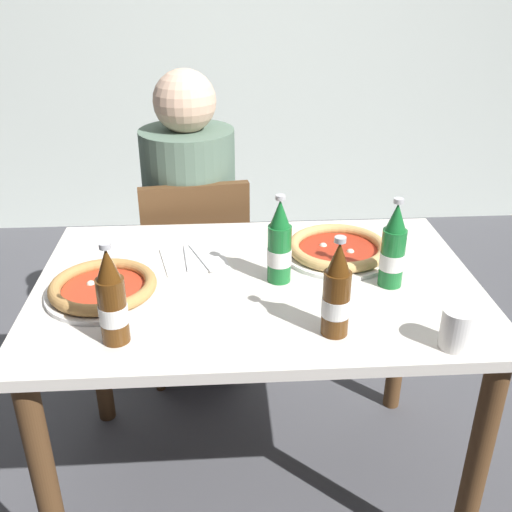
{
  "coord_description": "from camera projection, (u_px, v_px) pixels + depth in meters",
  "views": [
    {
      "loc": [
        -0.09,
        -1.41,
        1.53
      ],
      "look_at": [
        0.0,
        0.05,
        0.8
      ],
      "focal_mm": 41.57,
      "sensor_mm": 36.0,
      "label": 1
    }
  ],
  "objects": [
    {
      "name": "paper_cup",
      "position": [
        457.0,
        329.0,
        1.32
      ],
      "size": [
        0.07,
        0.07,
        0.09
      ],
      "primitive_type": "cylinder",
      "color": "white",
      "rests_on": "dining_table_main"
    },
    {
      "name": "napkin_with_cutlery",
      "position": [
        194.0,
        259.0,
        1.73
      ],
      "size": [
        0.21,
        0.21,
        0.01
      ],
      "color": "white",
      "rests_on": "dining_table_main"
    },
    {
      "name": "diner_seated",
      "position": [
        192.0,
        237.0,
        2.27
      ],
      "size": [
        0.34,
        0.34,
        1.21
      ],
      "color": "#2D3342",
      "rests_on": "ground_plane"
    },
    {
      "name": "beer_bottle_extra",
      "position": [
        112.0,
        301.0,
        1.32
      ],
      "size": [
        0.07,
        0.07,
        0.25
      ],
      "color": "#512D0F",
      "rests_on": "dining_table_main"
    },
    {
      "name": "dining_table_main",
      "position": [
        257.0,
        316.0,
        1.67
      ],
      "size": [
        1.2,
        0.8,
        0.75
      ],
      "color": "silver",
      "rests_on": "ground_plane"
    },
    {
      "name": "chair_behind_table",
      "position": [
        195.0,
        266.0,
        2.27
      ],
      "size": [
        0.45,
        0.45,
        0.85
      ],
      "rotation": [
        0.0,
        0.0,
        3.28
      ],
      "color": "brown",
      "rests_on": "ground_plane"
    },
    {
      "name": "ground_plane",
      "position": [
        257.0,
        479.0,
        1.95
      ],
      "size": [
        8.0,
        8.0,
        0.0
      ],
      "primitive_type": "plane",
      "color": "#4C4C51"
    },
    {
      "name": "beer_bottle_left",
      "position": [
        280.0,
        246.0,
        1.57
      ],
      "size": [
        0.07,
        0.07,
        0.25
      ],
      "color": "#196B2D",
      "rests_on": "dining_table_main"
    },
    {
      "name": "back_wall_tiled",
      "position": [
        232.0,
        7.0,
        3.34
      ],
      "size": [
        7.0,
        0.1,
        2.6
      ],
      "primitive_type": "cube",
      "color": "silver",
      "rests_on": "ground_plane"
    },
    {
      "name": "beer_bottle_right",
      "position": [
        393.0,
        250.0,
        1.55
      ],
      "size": [
        0.07,
        0.07,
        0.25
      ],
      "color": "#196B2D",
      "rests_on": "dining_table_main"
    },
    {
      "name": "pizza_margherita_near",
      "position": [
        338.0,
        249.0,
        1.75
      ],
      "size": [
        0.32,
        0.32,
        0.04
      ],
      "color": "white",
      "rests_on": "dining_table_main"
    },
    {
      "name": "beer_bottle_center",
      "position": [
        337.0,
        294.0,
        1.34
      ],
      "size": [
        0.07,
        0.07,
        0.25
      ],
      "color": "#512D0F",
      "rests_on": "dining_table_main"
    },
    {
      "name": "pizza_marinara_far",
      "position": [
        103.0,
        288.0,
        1.54
      ],
      "size": [
        0.3,
        0.3,
        0.04
      ],
      "color": "white",
      "rests_on": "dining_table_main"
    }
  ]
}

